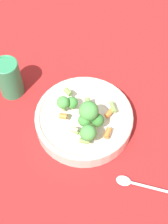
% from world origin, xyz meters
% --- Properties ---
extents(ground_plane, '(3.00, 3.00, 0.00)m').
position_xyz_m(ground_plane, '(0.00, 0.00, 0.00)').
color(ground_plane, maroon).
extents(bowl, '(0.26, 0.26, 0.05)m').
position_xyz_m(bowl, '(0.00, 0.00, 0.03)').
color(bowl, beige).
rests_on(bowl, ground_plane).
extents(pasta_salad, '(0.15, 0.18, 0.09)m').
position_xyz_m(pasta_salad, '(-0.00, -0.03, 0.09)').
color(pasta_salad, '#8CB766').
rests_on(pasta_salad, bowl).
extents(cup, '(0.07, 0.07, 0.11)m').
position_xyz_m(cup, '(-0.16, 0.17, 0.06)').
color(cup, '#2D7F51').
rests_on(cup, ground_plane).
extents(spoon, '(0.15, 0.11, 0.01)m').
position_xyz_m(spoon, '(0.07, -0.20, 0.00)').
color(spoon, silver).
rests_on(spoon, ground_plane).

